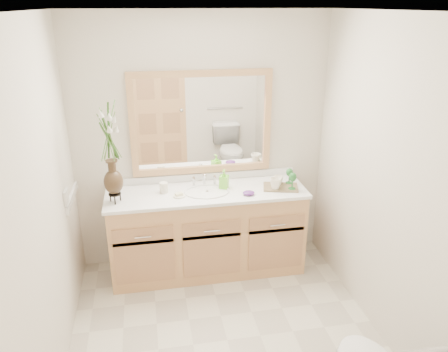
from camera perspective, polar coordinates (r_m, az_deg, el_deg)
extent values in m
plane|color=beige|center=(3.63, 0.43, -20.64)|extent=(2.60, 2.60, 0.00)
cube|color=white|center=(2.68, 0.59, 20.76)|extent=(2.40, 2.60, 0.02)
cube|color=silver|center=(4.16, -2.93, 4.25)|extent=(2.40, 0.02, 2.40)
cube|color=silver|center=(1.89, 8.48, -19.62)|extent=(2.40, 0.02, 2.40)
cube|color=silver|center=(2.99, -22.77, -4.70)|extent=(0.02, 2.60, 2.40)
cube|color=silver|center=(3.38, 20.90, -1.41)|extent=(0.02, 2.60, 2.40)
cube|color=tan|center=(4.21, -2.19, -7.35)|extent=(1.80, 0.55, 0.80)
cube|color=white|center=(4.03, -2.27, -2.18)|extent=(1.84, 0.57, 0.03)
ellipsoid|color=white|center=(4.03, -2.22, -2.82)|extent=(0.38, 0.30, 0.12)
cylinder|color=silver|center=(4.15, -2.61, -0.42)|extent=(0.02, 0.02, 0.11)
cylinder|color=silver|center=(4.14, -3.98, -0.70)|extent=(0.02, 0.02, 0.08)
cylinder|color=silver|center=(4.17, -1.25, -0.51)|extent=(0.02, 0.02, 0.08)
cube|color=white|center=(4.08, -2.95, 6.92)|extent=(1.20, 0.01, 0.85)
cube|color=tan|center=(3.99, -3.06, 13.23)|extent=(1.32, 0.04, 0.06)
cube|color=tan|center=(4.22, -2.82, 0.90)|extent=(1.32, 0.04, 0.06)
cube|color=tan|center=(4.05, -11.86, 6.34)|extent=(0.06, 0.04, 0.85)
cube|color=tan|center=(4.20, 5.67, 7.27)|extent=(0.06, 0.04, 0.85)
cube|color=white|center=(3.76, -19.92, -2.60)|extent=(0.02, 0.12, 0.12)
cylinder|color=silver|center=(2.36, 25.20, -20.02)|extent=(0.55, 0.03, 0.03)
cylinder|color=black|center=(3.89, -14.08, -2.28)|extent=(0.11, 0.11, 0.01)
ellipsoid|color=#322116|center=(3.84, -14.23, -0.75)|extent=(0.17, 0.17, 0.21)
cylinder|color=#322116|center=(3.80, -14.42, 1.15)|extent=(0.07, 0.07, 0.10)
cylinder|color=#4C7A33|center=(3.72, -14.78, 4.80)|extent=(0.06, 0.06, 0.39)
cylinder|color=white|center=(4.01, -7.87, -1.51)|extent=(0.08, 0.08, 0.10)
cylinder|color=white|center=(3.93, -5.89, -2.61)|extent=(0.11, 0.11, 0.01)
cube|color=beige|center=(3.92, -5.90, -2.38)|extent=(0.08, 0.06, 0.02)
imported|color=#79E736|center=(4.06, 0.00, -0.51)|extent=(0.10, 0.10, 0.16)
ellipsoid|color=#5D297B|center=(3.94, 3.24, -2.22)|extent=(0.12, 0.10, 0.04)
cube|color=brown|center=(4.12, 7.40, -1.46)|extent=(0.36, 0.29, 0.02)
imported|color=white|center=(4.04, 6.74, -0.93)|extent=(0.14, 0.14, 0.11)
imported|color=white|center=(4.14, 7.13, -0.51)|extent=(0.12, 0.12, 0.09)
cylinder|color=#246E2B|center=(4.08, 8.87, -1.62)|extent=(0.07, 0.07, 0.01)
cylinder|color=#246E2B|center=(4.06, 8.91, -0.97)|extent=(0.01, 0.01, 0.10)
ellipsoid|color=#246E2B|center=(4.03, 8.96, -0.14)|extent=(0.07, 0.07, 0.08)
cylinder|color=#246E2B|center=(4.20, 8.48, -0.87)|extent=(0.06, 0.06, 0.01)
cylinder|color=#246E2B|center=(4.18, 8.51, -0.28)|extent=(0.01, 0.01, 0.09)
ellipsoid|color=#246E2B|center=(4.16, 8.56, 0.47)|extent=(0.07, 0.07, 0.08)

